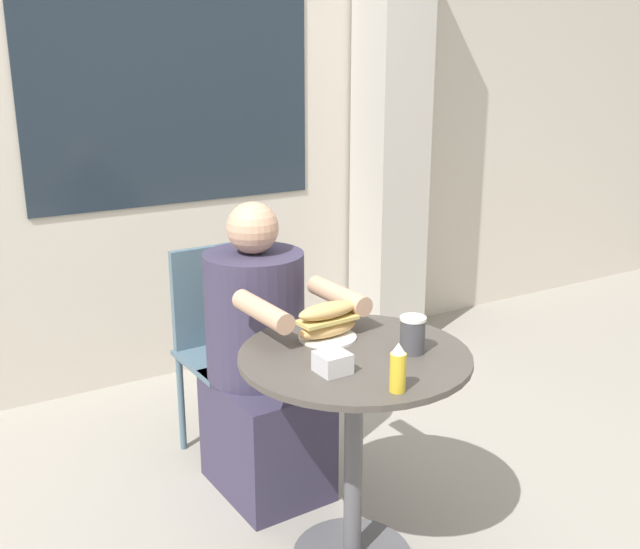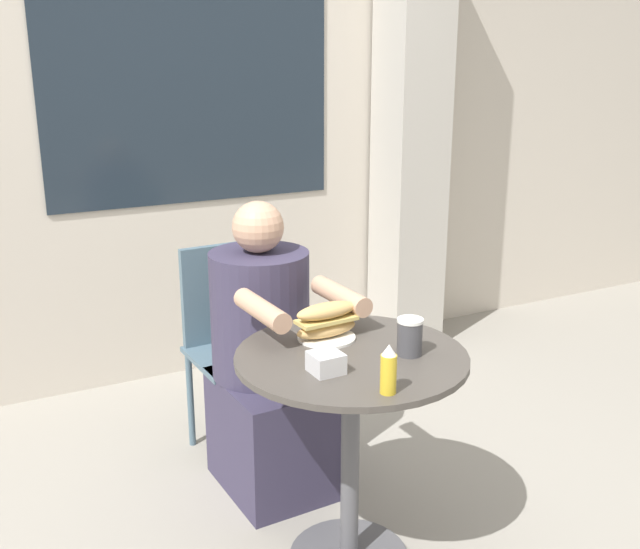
% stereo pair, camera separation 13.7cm
% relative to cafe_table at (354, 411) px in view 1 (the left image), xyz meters
% --- Properties ---
extents(storefront_wall, '(8.00, 0.09, 2.80)m').
position_rel_cafe_table_xyz_m(storefront_wall, '(0.00, 1.79, 0.86)').
color(storefront_wall, beige).
rests_on(storefront_wall, ground_plane).
extents(lattice_pillar, '(0.32, 0.32, 2.40)m').
position_rel_cafe_table_xyz_m(lattice_pillar, '(1.27, 1.57, 0.66)').
color(lattice_pillar, '#B2ADA3').
rests_on(lattice_pillar, ground_plane).
extents(cafe_table, '(0.72, 0.72, 0.74)m').
position_rel_cafe_table_xyz_m(cafe_table, '(0.00, 0.00, 0.00)').
color(cafe_table, '#47423D').
rests_on(cafe_table, ground_plane).
extents(diner_chair, '(0.39, 0.39, 0.87)m').
position_rel_cafe_table_xyz_m(diner_chair, '(-0.05, 0.91, -0.02)').
color(diner_chair, slate).
rests_on(diner_chair, ground_plane).
extents(seated_diner, '(0.39, 0.67, 1.12)m').
position_rel_cafe_table_xyz_m(seated_diner, '(-0.05, 0.56, -0.06)').
color(seated_diner, '#38334C').
rests_on(seated_diner, ground_plane).
extents(sandwich_on_plate, '(0.22, 0.19, 0.12)m').
position_rel_cafe_table_xyz_m(sandwich_on_plate, '(-0.01, 0.15, 0.25)').
color(sandwich_on_plate, white).
rests_on(sandwich_on_plate, cafe_table).
extents(drink_cup, '(0.08, 0.08, 0.12)m').
position_rel_cafe_table_xyz_m(drink_cup, '(0.16, -0.08, 0.26)').
color(drink_cup, '#424247').
rests_on(drink_cup, cafe_table).
extents(napkin_box, '(0.09, 0.09, 0.06)m').
position_rel_cafe_table_xyz_m(napkin_box, '(-0.13, -0.08, 0.23)').
color(napkin_box, silver).
rests_on(napkin_box, cafe_table).
extents(condiment_bottle, '(0.04, 0.04, 0.14)m').
position_rel_cafe_table_xyz_m(condiment_bottle, '(-0.05, -0.28, 0.27)').
color(condiment_bottle, gold).
rests_on(condiment_bottle, cafe_table).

